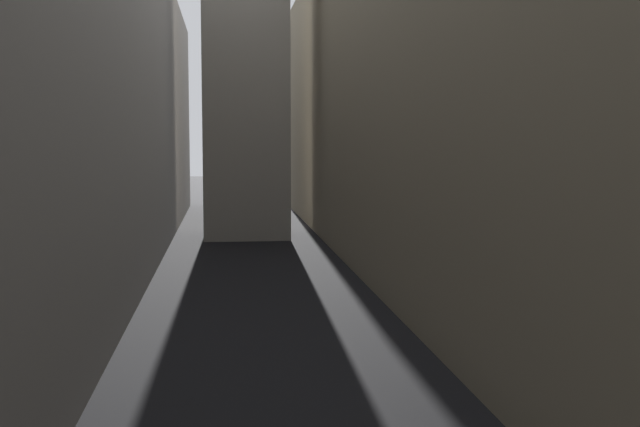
{
  "coord_description": "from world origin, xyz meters",
  "views": [
    {
      "loc": [
        -1.62,
        9.88,
        7.35
      ],
      "look_at": [
        0.0,
        23.86,
        6.09
      ],
      "focal_mm": 46.35,
      "sensor_mm": 36.0,
      "label": 1
    }
  ],
  "objects": [
    {
      "name": "ground_plane",
      "position": [
        0.0,
        48.0,
        0.0
      ],
      "size": [
        264.0,
        264.0,
        0.0
      ],
      "primitive_type": "plane",
      "color": "black"
    },
    {
      "name": "building_block_right",
      "position": [
        12.79,
        50.0,
        10.55
      ],
      "size": [
        14.58,
        108.0,
        21.1
      ],
      "primitive_type": "cube",
      "color": "gray",
      "rests_on": "ground"
    }
  ]
}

